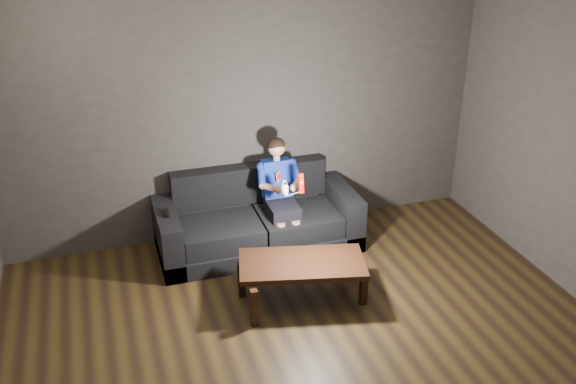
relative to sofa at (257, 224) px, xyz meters
name	(u,v)px	position (x,y,z in m)	size (l,w,h in m)	color
floor	(331,380)	(0.01, -2.11, -0.26)	(5.00, 5.00, 0.00)	black
back_wall	(245,110)	(0.01, 0.39, 1.09)	(5.00, 0.04, 2.70)	#35312D
ceiling	(345,18)	(0.01, -2.11, 2.44)	(5.00, 5.00, 0.02)	white
sofa	(257,224)	(0.00, 0.00, 0.00)	(2.02, 0.87, 0.78)	black
child	(280,186)	(0.23, -0.05, 0.42)	(0.43, 0.53, 1.07)	black
wii_remote_red	(301,183)	(0.31, -0.46, 0.62)	(0.05, 0.07, 0.19)	#F00E00
nunchuk_white	(285,188)	(0.16, -0.46, 0.59)	(0.09, 0.11, 0.17)	white
wii_remote_black	(166,213)	(-0.91, -0.07, 0.31)	(0.05, 0.16, 0.03)	black
coffee_table	(302,267)	(0.13, -1.05, 0.09)	(1.20, 0.79, 0.40)	black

